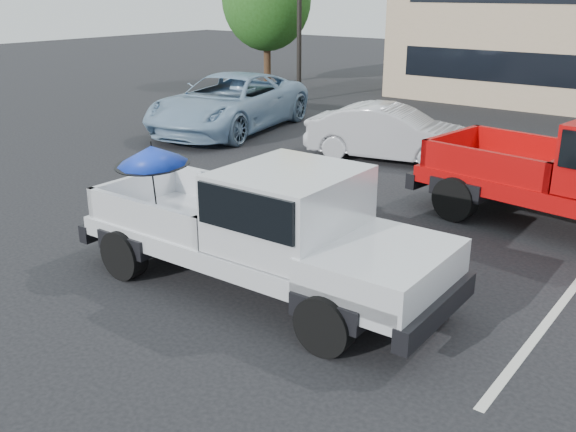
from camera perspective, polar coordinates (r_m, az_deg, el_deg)
name	(u,v)px	position (r m, az deg, el deg)	size (l,w,h in m)	color
ground	(280,310)	(8.83, -0.68, -8.38)	(90.00, 90.00, 0.00)	black
stripe_left	(219,224)	(12.02, -6.11, -0.67)	(0.12, 5.00, 0.01)	silver
stripe_right	(550,318)	(9.31, 22.29, -8.39)	(0.12, 5.00, 0.01)	silver
silver_pickup	(275,225)	(8.87, -1.18, -0.81)	(5.72, 2.20, 2.06)	black
silver_sedan	(391,133)	(16.50, 9.13, 7.27)	(1.47, 4.21, 1.39)	#B4B6BC
blue_suv	(229,103)	(19.90, -5.24, 9.99)	(2.82, 6.12, 1.70)	#7FA0BE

